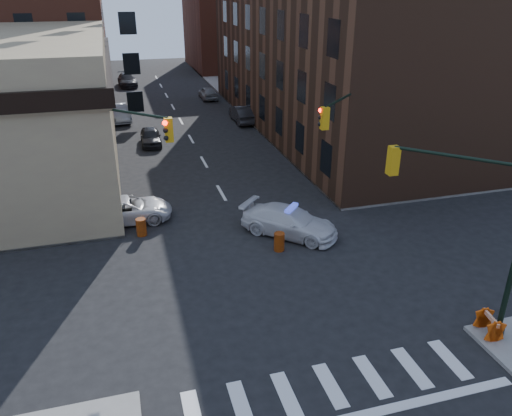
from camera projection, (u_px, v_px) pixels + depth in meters
ground at (269, 277)px, 22.16m from camera, size 140.00×140.00×0.00m
sidewalk_ne at (378, 96)px, 56.48m from camera, size 34.00×54.50×0.15m
commercial_row_ne at (338, 45)px, 42.16m from camera, size 14.00×34.00×14.00m
filler_nw at (28, 12)px, 69.16m from camera, size 20.00×18.00×16.00m
filler_ne at (245, 25)px, 73.90m from camera, size 16.00×16.00×12.00m
signal_pole_se at (488, 220)px, 16.90m from camera, size 5.40×5.27×8.00m
signal_pole_nw at (119, 158)px, 23.59m from camera, size 3.58×3.67×8.00m
signal_pole_ne at (345, 139)px, 26.48m from camera, size 3.67×3.58×8.00m
tree_ne_near at (264, 83)px, 45.32m from camera, size 3.00×3.00×4.85m
tree_ne_far at (242, 70)px, 52.33m from camera, size 3.00×3.00×4.85m
police_car at (289, 222)px, 25.57m from camera, size 5.10×4.95×1.47m
pickup at (126, 209)px, 27.04m from camera, size 4.98×2.39×1.37m
parked_car_wnear at (151, 136)px, 39.78m from camera, size 1.66×3.91×1.32m
parked_car_wfar at (119, 113)px, 46.42m from camera, size 2.17×4.76×1.51m
parked_car_wdeep at (127, 80)px, 61.87m from camera, size 2.40×5.28×1.50m
parked_car_enear at (243, 114)px, 46.08m from camera, size 1.67×4.74×1.56m
parked_car_efar at (208, 93)px, 55.12m from camera, size 1.70×4.12×1.40m
pedestrian_a at (65, 220)px, 25.03m from camera, size 0.77×0.70×1.77m
pedestrian_b at (78, 219)px, 24.92m from camera, size 1.03×0.83×2.01m
pedestrian_c at (33, 219)px, 25.15m from camera, size 1.08×1.01×1.79m
barrel_road at (279, 242)px, 24.17m from camera, size 0.62×0.62×0.92m
barrel_bank at (141, 227)px, 25.60m from camera, size 0.64×0.64×0.92m
barricade_se_a at (489, 325)px, 18.18m from camera, size 0.71×1.15×0.81m
barricade_nw_a at (113, 210)px, 27.33m from camera, size 1.14×0.69×0.80m
barricade_nw_b at (33, 230)px, 24.92m from camera, size 1.42×0.91×0.98m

